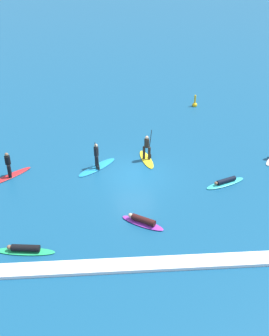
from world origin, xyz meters
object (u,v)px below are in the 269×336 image
at_px(surfer_on_yellow_board, 147,153).
at_px(marker_buoy, 195,104).
at_px(surfer_on_teal_board, 225,182).
at_px(surfer_on_blue_board, 97,162).
at_px(surfer_on_purple_board, 143,221).
at_px(surfer_on_red_board, 9,170).
at_px(surfer_on_green_board, 25,250).

distance_m(surfer_on_yellow_board, marker_buoy, 10.05).
height_order(surfer_on_teal_board, marker_buoy, marker_buoy).
bearing_deg(surfer_on_teal_board, surfer_on_blue_board, -39.68).
relative_size(surfer_on_purple_board, surfer_on_red_board, 0.93).
bearing_deg(surfer_on_teal_board, surfer_on_purple_board, 10.55).
distance_m(surfer_on_blue_board, marker_buoy, 12.64).
relative_size(surfer_on_yellow_board, surfer_on_teal_board, 0.93).
xyz_separation_m(surfer_on_red_board, marker_buoy, (13.81, 10.22, -0.31)).
relative_size(surfer_on_purple_board, marker_buoy, 2.21).
height_order(surfer_on_purple_board, surfer_on_green_board, surfer_on_purple_board).
relative_size(surfer_on_blue_board, surfer_on_yellow_board, 1.09).
distance_m(surfer_on_red_board, surfer_on_yellow_board, 9.00).
bearing_deg(surfer_on_red_board, marker_buoy, -5.60).
distance_m(surfer_on_purple_board, surfer_on_blue_board, 6.51).
height_order(surfer_on_red_board, marker_buoy, surfer_on_red_board).
bearing_deg(surfer_on_red_board, surfer_on_teal_board, -49.66).
relative_size(surfer_on_green_board, marker_buoy, 2.77).
height_order(surfer_on_red_board, surfer_on_green_board, surfer_on_red_board).
xyz_separation_m(surfer_on_purple_board, surfer_on_blue_board, (-2.50, 6.01, 0.25)).
bearing_deg(surfer_on_yellow_board, surfer_on_green_board, 130.16).
xyz_separation_m(surfer_on_red_board, surfer_on_teal_board, (13.48, -1.79, -0.36)).
bearing_deg(surfer_on_purple_board, surfer_on_yellow_board, -64.78).
relative_size(surfer_on_red_board, surfer_on_blue_board, 0.94).
height_order(surfer_on_blue_board, surfer_on_green_board, surfer_on_blue_board).
xyz_separation_m(surfer_on_yellow_board, surfer_on_teal_board, (4.60, -3.27, -0.38)).
height_order(surfer_on_teal_board, surfer_on_green_board, surfer_on_green_board).
distance_m(surfer_on_purple_board, surfer_on_yellow_board, 6.87).
bearing_deg(marker_buoy, surfer_on_green_board, -124.30).
distance_m(surfer_on_yellow_board, surfer_on_teal_board, 5.66).
distance_m(surfer_on_blue_board, surfer_on_yellow_board, 3.45).
bearing_deg(surfer_on_teal_board, surfer_on_yellow_board, -57.79).
relative_size(surfer_on_red_board, marker_buoy, 2.38).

